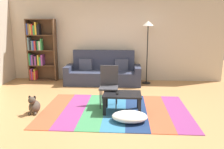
{
  "coord_description": "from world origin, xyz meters",
  "views": [
    {
      "loc": [
        0.39,
        -4.78,
        1.81
      ],
      "look_at": [
        0.05,
        0.38,
        0.65
      ],
      "focal_mm": 36.63,
      "sensor_mm": 36.0,
      "label": 1
    }
  ],
  "objects_px": {
    "couch": "(103,73)",
    "pouf": "(130,117)",
    "tv_remote": "(117,93)",
    "folding_chair": "(109,82)",
    "coffee_table": "(122,97)",
    "bookshelf": "(39,50)",
    "dog": "(34,106)",
    "standing_lamp": "(148,32)"
  },
  "relations": [
    {
      "from": "dog",
      "to": "standing_lamp",
      "type": "height_order",
      "value": "standing_lamp"
    },
    {
      "from": "standing_lamp",
      "to": "tv_remote",
      "type": "distance_m",
      "value": 2.79
    },
    {
      "from": "couch",
      "to": "pouf",
      "type": "xyz_separation_m",
      "value": [
        0.78,
        -2.79,
        -0.23
      ]
    },
    {
      "from": "couch",
      "to": "pouf",
      "type": "relative_size",
      "value": 3.38
    },
    {
      "from": "folding_chair",
      "to": "bookshelf",
      "type": "bearing_deg",
      "value": 174.4
    },
    {
      "from": "couch",
      "to": "tv_remote",
      "type": "height_order",
      "value": "couch"
    },
    {
      "from": "bookshelf",
      "to": "tv_remote",
      "type": "xyz_separation_m",
      "value": [
        2.62,
        -2.6,
        -0.57
      ]
    },
    {
      "from": "standing_lamp",
      "to": "bookshelf",
      "type": "bearing_deg",
      "value": 176.75
    },
    {
      "from": "couch",
      "to": "dog",
      "type": "relative_size",
      "value": 5.69
    },
    {
      "from": "tv_remote",
      "to": "folding_chair",
      "type": "bearing_deg",
      "value": 118.51
    },
    {
      "from": "couch",
      "to": "pouf",
      "type": "height_order",
      "value": "couch"
    },
    {
      "from": "coffee_table",
      "to": "dog",
      "type": "relative_size",
      "value": 1.96
    },
    {
      "from": "coffee_table",
      "to": "folding_chair",
      "type": "relative_size",
      "value": 0.86
    },
    {
      "from": "dog",
      "to": "bookshelf",
      "type": "bearing_deg",
      "value": 108.28
    },
    {
      "from": "dog",
      "to": "couch",
      "type": "bearing_deg",
      "value": 64.9
    },
    {
      "from": "tv_remote",
      "to": "bookshelf",
      "type": "bearing_deg",
      "value": 135.77
    },
    {
      "from": "tv_remote",
      "to": "folding_chair",
      "type": "height_order",
      "value": "folding_chair"
    },
    {
      "from": "bookshelf",
      "to": "folding_chair",
      "type": "bearing_deg",
      "value": -42.58
    },
    {
      "from": "dog",
      "to": "tv_remote",
      "type": "distance_m",
      "value": 1.73
    },
    {
      "from": "tv_remote",
      "to": "folding_chair",
      "type": "relative_size",
      "value": 0.17
    },
    {
      "from": "coffee_table",
      "to": "bookshelf",
      "type": "bearing_deg",
      "value": 136.36
    },
    {
      "from": "couch",
      "to": "bookshelf",
      "type": "xyz_separation_m",
      "value": [
        -2.08,
        0.28,
        0.65
      ]
    },
    {
      "from": "coffee_table",
      "to": "tv_remote",
      "type": "relative_size",
      "value": 5.18
    },
    {
      "from": "bookshelf",
      "to": "pouf",
      "type": "relative_size",
      "value": 2.91
    },
    {
      "from": "pouf",
      "to": "standing_lamp",
      "type": "relative_size",
      "value": 0.36
    },
    {
      "from": "bookshelf",
      "to": "pouf",
      "type": "height_order",
      "value": "bookshelf"
    },
    {
      "from": "coffee_table",
      "to": "folding_chair",
      "type": "xyz_separation_m",
      "value": [
        -0.3,
        0.37,
        0.2
      ]
    },
    {
      "from": "folding_chair",
      "to": "pouf",
      "type": "bearing_deg",
      "value": -24.95
    },
    {
      "from": "pouf",
      "to": "bookshelf",
      "type": "bearing_deg",
      "value": 133.07
    },
    {
      "from": "couch",
      "to": "standing_lamp",
      "type": "relative_size",
      "value": 1.2
    },
    {
      "from": "dog",
      "to": "folding_chair",
      "type": "relative_size",
      "value": 0.44
    },
    {
      "from": "coffee_table",
      "to": "pouf",
      "type": "xyz_separation_m",
      "value": [
        0.15,
        -0.48,
        -0.23
      ]
    },
    {
      "from": "coffee_table",
      "to": "standing_lamp",
      "type": "xyz_separation_m",
      "value": [
        0.69,
        2.4,
        1.24
      ]
    },
    {
      "from": "bookshelf",
      "to": "tv_remote",
      "type": "relative_size",
      "value": 12.99
    },
    {
      "from": "couch",
      "to": "bookshelf",
      "type": "relative_size",
      "value": 1.16
    },
    {
      "from": "coffee_table",
      "to": "standing_lamp",
      "type": "height_order",
      "value": "standing_lamp"
    },
    {
      "from": "tv_remote",
      "to": "pouf",
      "type": "bearing_deg",
      "value": -61.21
    },
    {
      "from": "bookshelf",
      "to": "dog",
      "type": "xyz_separation_m",
      "value": [
        0.92,
        -2.77,
        -0.82
      ]
    },
    {
      "from": "folding_chair",
      "to": "standing_lamp",
      "type": "bearing_deg",
      "value": 100.84
    },
    {
      "from": "bookshelf",
      "to": "coffee_table",
      "type": "xyz_separation_m",
      "value": [
        2.72,
        -2.59,
        -0.65
      ]
    },
    {
      "from": "coffee_table",
      "to": "couch",
      "type": "bearing_deg",
      "value": 105.31
    },
    {
      "from": "pouf",
      "to": "standing_lamp",
      "type": "height_order",
      "value": "standing_lamp"
    }
  ]
}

